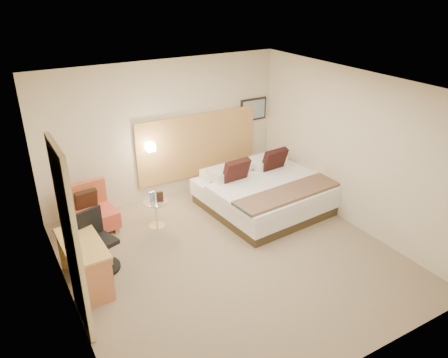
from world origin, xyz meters
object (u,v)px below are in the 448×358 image
bed (264,192)px  lounge_chair (90,213)px  desk (84,251)px  desk_chair (98,246)px  side_table (156,213)px

bed → lounge_chair: bed is taller
desk → desk_chair: 0.42m
desk → bed: bearing=9.8°
bed → side_table: 2.06m
bed → desk: bearing=-170.2°
side_table → lounge_chair: bearing=156.0°
bed → desk_chair: (-3.23, -0.31, 0.06)m
lounge_chair → desk_chair: bearing=-98.7°
lounge_chair → side_table: bearing=-24.0°
desk → lounge_chair: bearing=73.6°
desk → desk_chair: (0.25, 0.29, -0.17)m
side_table → desk: 1.79m
lounge_chair → desk_chair: size_ratio=0.90×
bed → lounge_chair: 3.17m
bed → side_table: bed is taller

